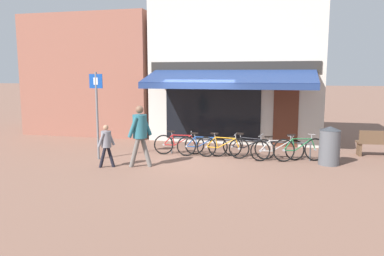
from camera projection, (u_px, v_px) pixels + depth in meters
name	position (u px, v px, depth m)	size (l,w,h in m)	color
ground_plane	(192.00, 157.00, 12.28)	(160.00, 160.00, 0.00)	brown
shop_front	(237.00, 71.00, 15.52)	(6.76, 4.85, 5.61)	beige
neighbour_building	(101.00, 75.00, 17.63)	(5.84, 4.00, 5.24)	#8E5647
bike_rack_rail	(238.00, 142.00, 12.17)	(4.62, 0.04, 0.57)	#47494F
bicycle_red	(179.00, 144.00, 12.61)	(1.70, 0.67, 0.82)	black
bicycle_blue	(202.00, 146.00, 12.32)	(1.68, 0.56, 0.80)	black
bicycle_orange	(222.00, 147.00, 12.08)	(1.74, 0.52, 0.81)	black
bicycle_black	(248.00, 147.00, 12.04)	(1.73, 0.58, 0.81)	black
bicycle_silver	(277.00, 150.00, 11.70)	(1.70, 0.85, 0.81)	black
bicycle_green	(299.00, 149.00, 11.61)	(1.66, 0.82, 0.87)	black
pedestrian_adult	(140.00, 130.00, 10.80)	(0.66, 0.62, 1.81)	slate
pedestrian_child	(106.00, 142.00, 10.78)	(0.45, 0.45, 1.26)	black
litter_bin	(329.00, 145.00, 11.12)	(0.62, 0.62, 1.16)	#515459
parking_sign	(97.00, 107.00, 11.70)	(0.44, 0.07, 2.75)	slate
park_bench	(383.00, 143.00, 12.24)	(1.64, 0.60, 0.87)	brown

